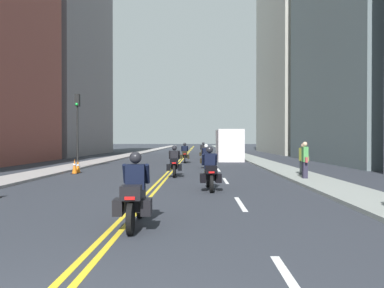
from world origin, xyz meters
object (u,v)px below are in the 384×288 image
motorcycle_1 (210,172)px  motorcycle_5 (203,152)px  motorcycle_4 (185,155)px  traffic_cone_2 (78,167)px  motorcycle_0 (135,196)px  parked_truck (229,146)px  pedestrian_2 (305,161)px  traffic_light_near (77,117)px  motorcycle_3 (206,158)px  pedestrian_1 (303,160)px  motorcycle_2 (174,164)px  traffic_cone_1 (75,166)px

motorcycle_1 → motorcycle_5: size_ratio=0.97×
motorcycle_4 → traffic_cone_2: 11.05m
motorcycle_0 → parked_truck: size_ratio=0.34×
motorcycle_4 → pedestrian_2: bearing=-68.0°
motorcycle_5 → traffic_light_near: 14.67m
motorcycle_4 → motorcycle_5: bearing=71.4°
motorcycle_0 → traffic_light_near: size_ratio=0.46×
motorcycle_5 → pedestrian_2: bearing=-76.6°
motorcycle_4 → parked_truck: (3.91, 3.85, 0.60)m
motorcycle_0 → motorcycle_4: motorcycle_4 is taller
pedestrian_2 → motorcycle_4: bearing=-155.1°
motorcycle_3 → pedestrian_1: (4.78, -5.94, 0.23)m
motorcycle_0 → motorcycle_4: 22.17m
motorcycle_3 → motorcycle_5: (-0.07, 10.99, 0.01)m
motorcycle_5 → motorcycle_0: bearing=-93.6°
motorcycle_2 → traffic_light_near: size_ratio=0.43×
traffic_cone_2 → pedestrian_1: size_ratio=0.42×
traffic_cone_2 → traffic_light_near: traffic_light_near is taller
motorcycle_0 → motorcycle_2: 10.80m
motorcycle_1 → traffic_cone_1: motorcycle_1 is taller
pedestrian_1 → parked_truck: bearing=83.2°
motorcycle_0 → motorcycle_4: (0.17, 22.17, 0.01)m
motorcycle_1 → motorcycle_3: motorcycle_1 is taller
motorcycle_4 → motorcycle_1: bearing=-86.9°
motorcycle_0 → motorcycle_5: (1.76, 27.63, -0.00)m
motorcycle_1 → pedestrian_1: size_ratio=1.28×
traffic_cone_2 → pedestrian_2: pedestrian_2 is taller
pedestrian_1 → motorcycle_0: bearing=-137.9°
motorcycle_4 → motorcycle_5: motorcycle_5 is taller
pedestrian_1 → motorcycle_1: bearing=-150.6°
motorcycle_3 → motorcycle_1: bearing=-87.0°
motorcycle_3 → motorcycle_4: (-1.66, 5.53, 0.02)m
motorcycle_1 → traffic_cone_2: bearing=133.4°
motorcycle_3 → motorcycle_5: size_ratio=0.98×
motorcycle_2 → motorcycle_3: (1.73, 5.84, 0.00)m
motorcycle_5 → traffic_light_near: bearing=-125.2°
traffic_cone_1 → motorcycle_0: bearing=-65.7°
motorcycle_4 → traffic_cone_1: 11.53m
motorcycle_0 → motorcycle_5: size_ratio=0.99×
motorcycle_4 → pedestrian_1: (6.44, -11.47, 0.21)m
motorcycle_1 → motorcycle_2: (-1.66, 5.06, -0.02)m
motorcycle_0 → traffic_cone_2: motorcycle_0 is taller
motorcycle_2 → motorcycle_4: size_ratio=0.94×
motorcycle_5 → traffic_cone_1: size_ratio=2.72×
motorcycle_1 → motorcycle_3: size_ratio=0.99×
motorcycle_0 → pedestrian_1: bearing=55.5°
motorcycle_1 → motorcycle_4: bearing=92.7°
motorcycle_3 → pedestrian_2: pedestrian_2 is taller
motorcycle_3 → traffic_light_near: size_ratio=0.45×
motorcycle_3 → traffic_cone_2: (-7.31, -3.96, -0.30)m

